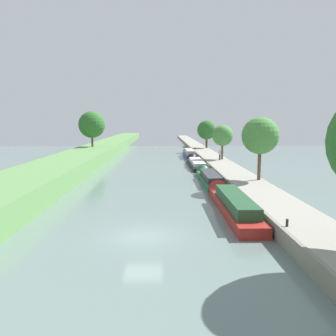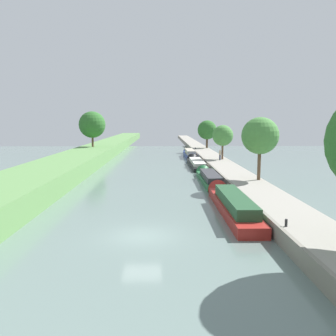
{
  "view_description": "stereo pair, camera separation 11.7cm",
  "coord_description": "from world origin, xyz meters",
  "views": [
    {
      "loc": [
        1.19,
        -21.43,
        7.3
      ],
      "look_at": [
        2.09,
        24.94,
        1.0
      ],
      "focal_mm": 37.06,
      "sensor_mm": 36.0,
      "label": 1
    },
    {
      "loc": [
        1.31,
        -21.44,
        7.3
      ],
      "look_at": [
        2.09,
        24.94,
        1.0
      ],
      "focal_mm": 37.06,
      "sensor_mm": 36.0,
      "label": 2
    }
  ],
  "objects": [
    {
      "name": "narrowboat_black",
      "position": [
        6.89,
        35.12,
        0.45
      ],
      "size": [
        2.17,
        15.12,
        2.06
      ],
      "color": "black",
      "rests_on": "ground_plane"
    },
    {
      "name": "tree_rightbank_midnear",
      "position": [
        11.65,
        15.06,
        5.74
      ],
      "size": [
        3.91,
        3.91,
        6.68
      ],
      "color": "brown",
      "rests_on": "right_towpath"
    },
    {
      "name": "narrowboat_green",
      "position": [
        7.0,
        20.11,
        0.5
      ],
      "size": [
        2.01,
        12.65,
        1.91
      ],
      "color": "#1E6033",
      "rests_on": "ground_plane"
    },
    {
      "name": "narrowboat_red",
      "position": [
        6.96,
        6.09,
        0.66
      ],
      "size": [
        2.06,
        14.26,
        2.19
      ],
      "color": "maroon",
      "rests_on": "ground_plane"
    },
    {
      "name": "ground_plane",
      "position": [
        0.0,
        0.0,
        0.0
      ],
      "size": [
        160.0,
        160.0,
        0.0
      ],
      "primitive_type": "plane",
      "color": "slate"
    },
    {
      "name": "person_walking",
      "position": [
        10.65,
        34.1,
        1.91
      ],
      "size": [
        0.34,
        0.34,
        1.66
      ],
      "color": "#282D42",
      "rests_on": "right_towpath"
    },
    {
      "name": "right_towpath",
      "position": [
        10.35,
        0.0,
        0.52
      ],
      "size": [
        3.87,
        260.0,
        1.04
      ],
      "color": "gray",
      "rests_on": "ground_plane"
    },
    {
      "name": "stone_quay",
      "position": [
        8.29,
        0.0,
        0.55
      ],
      "size": [
        0.25,
        260.0,
        1.09
      ],
      "color": "gray",
      "rests_on": "ground_plane"
    },
    {
      "name": "narrowboat_blue",
      "position": [
        6.89,
        49.2,
        0.65
      ],
      "size": [
        1.89,
        12.9,
        2.12
      ],
      "color": "#283D93",
      "rests_on": "ground_plane"
    },
    {
      "name": "tree_leftbank_downstream",
      "position": [
        -12.75,
        48.87,
        6.57
      ],
      "size": [
        5.31,
        5.31,
        7.11
      ],
      "color": "brown",
      "rests_on": "left_grassy_bank"
    },
    {
      "name": "tree_rightbank_midfar",
      "position": [
        11.22,
        35.2,
        4.93
      ],
      "size": [
        3.4,
        3.4,
        5.61
      ],
      "color": "brown",
      "rests_on": "right_towpath"
    },
    {
      "name": "mooring_bollard_near",
      "position": [
        8.71,
        -1.49,
        1.27
      ],
      "size": [
        0.16,
        0.16,
        0.45
      ],
      "color": "black",
      "rests_on": "right_towpath"
    },
    {
      "name": "tree_rightbank_far",
      "position": [
        11.8,
        59.56,
        5.22
      ],
      "size": [
        4.45,
        4.45,
        6.42
      ],
      "color": "#4C3828",
      "rests_on": "right_towpath"
    },
    {
      "name": "mooring_bollard_far",
      "position": [
        8.71,
        55.45,
        1.27
      ],
      "size": [
        0.16,
        0.16,
        0.45
      ],
      "color": "black",
      "rests_on": "right_towpath"
    }
  ]
}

